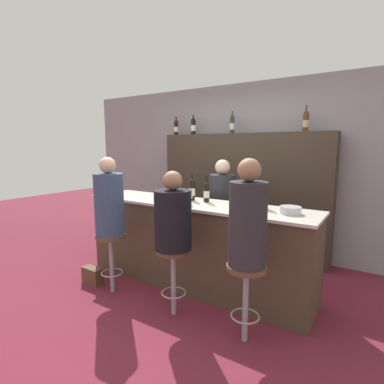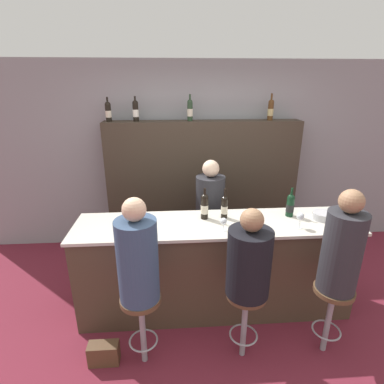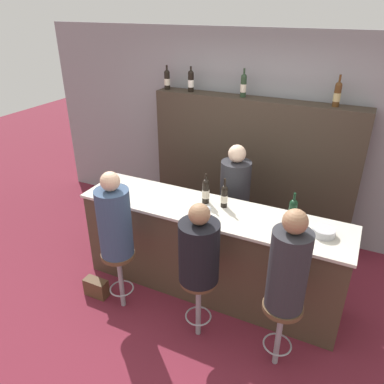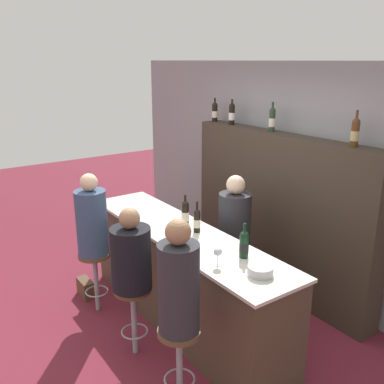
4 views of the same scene
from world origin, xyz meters
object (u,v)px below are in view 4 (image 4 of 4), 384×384
(wine_bottle_counter_0, at_px, (185,213))
(bar_stool_left, at_px, (95,267))
(wine_bottle_counter_2, at_px, (244,244))
(bartender, at_px, (234,247))
(bar_stool_right, at_px, (179,347))
(wine_bottle_backbar_1, at_px, (232,114))
(metal_bowl, at_px, (260,270))
(wine_bottle_backbar_2, at_px, (272,119))
(wine_bottle_backbar_3, at_px, (355,132))
(guest_seated_middle, at_px, (131,256))
(wine_bottle_counter_1, at_px, (197,220))
(wine_glass_1, at_px, (218,252))
(guest_seated_left, at_px, (92,220))
(wine_glass_0, at_px, (170,228))
(handbag, at_px, (86,288))
(wine_bottle_backbar_0, at_px, (215,112))
(guest_seated_right, at_px, (179,283))
(bar_stool_middle, at_px, (133,303))

(wine_bottle_counter_0, distance_m, bar_stool_left, 1.14)
(wine_bottle_counter_2, bearing_deg, bartender, 144.20)
(bar_stool_right, bearing_deg, bartender, 124.62)
(wine_bottle_backbar_1, height_order, metal_bowl, wine_bottle_backbar_1)
(wine_bottle_counter_2, height_order, wine_bottle_backbar_2, wine_bottle_backbar_2)
(wine_bottle_counter_0, bearing_deg, bar_stool_right, -36.32)
(wine_bottle_backbar_3, xyz_separation_m, guest_seated_middle, (-0.72, -1.97, -0.99))
(wine_bottle_counter_1, distance_m, wine_glass_1, 0.73)
(bar_stool_left, height_order, guest_seated_left, guest_seated_left)
(wine_glass_0, bearing_deg, handbag, -156.29)
(bar_stool_right, bearing_deg, wine_bottle_counter_2, 100.62)
(wine_bottle_backbar_1, relative_size, wine_glass_0, 2.49)
(wine_glass_1, distance_m, bartender, 1.19)
(wine_bottle_backbar_0, bearing_deg, guest_seated_right, -42.81)
(wine_bottle_counter_0, bearing_deg, bar_stool_middle, -70.05)
(wine_bottle_backbar_3, distance_m, bartender, 1.70)
(wine_bottle_backbar_0, bearing_deg, handbag, -85.30)
(bartender, height_order, handbag, bartender)
(wine_bottle_backbar_0, height_order, bar_stool_right, wine_bottle_backbar_0)
(bar_stool_left, bearing_deg, wine_glass_0, 32.78)
(wine_bottle_backbar_2, xyz_separation_m, wine_glass_0, (0.21, -1.49, -0.88))
(bar_stool_middle, distance_m, guest_seated_middle, 0.47)
(wine_bottle_backbar_3, bearing_deg, wine_bottle_counter_2, -95.18)
(wine_bottle_backbar_0, distance_m, bar_stool_right, 3.24)
(wine_bottle_counter_1, xyz_separation_m, bar_stool_right, (0.82, -0.75, -0.61))
(wine_bottle_backbar_1, xyz_separation_m, guest_seated_left, (0.16, -1.97, -0.92))
(wine_bottle_backbar_1, distance_m, wine_bottle_backbar_3, 1.75)
(bar_stool_left, relative_size, bar_stool_middle, 1.00)
(wine_glass_0, bearing_deg, guest_seated_middle, -75.30)
(wine_glass_1, relative_size, guest_seated_right, 0.18)
(wine_glass_1, bearing_deg, guest_seated_right, -72.64)
(wine_bottle_counter_0, distance_m, wine_bottle_backbar_3, 1.78)
(wine_bottle_backbar_2, relative_size, guest_seated_left, 0.39)
(wine_bottle_backbar_1, bearing_deg, guest_seated_middle, -62.33)
(handbag, bearing_deg, wine_bottle_counter_0, 38.62)
(wine_bottle_backbar_1, height_order, guest_seated_middle, wine_bottle_backbar_1)
(wine_bottle_backbar_1, xyz_separation_m, guest_seated_right, (1.79, -1.97, -0.91))
(wine_bottle_counter_0, distance_m, bar_stool_middle, 1.01)
(guest_seated_middle, bearing_deg, wine_bottle_backbar_2, 99.78)
(wine_bottle_counter_0, bearing_deg, guest_seated_left, -128.36)
(guest_seated_left, xyz_separation_m, guest_seated_middle, (0.87, -0.00, -0.06))
(wine_bottle_counter_1, bearing_deg, bar_stool_left, -136.67)
(wine_bottle_counter_0, distance_m, wine_bottle_backbar_0, 1.84)
(wine_bottle_counter_1, bearing_deg, wine_glass_1, -22.17)
(bartender, bearing_deg, wine_bottle_counter_1, -82.33)
(wine_bottle_backbar_1, bearing_deg, bartender, -37.20)
(wine_bottle_counter_0, xyz_separation_m, wine_bottle_counter_1, (0.20, 0.00, -0.01))
(guest_seated_middle, bearing_deg, wine_bottle_counter_1, 95.40)
(wine_bottle_backbar_3, relative_size, bar_stool_left, 0.50)
(wine_bottle_counter_2, bearing_deg, bar_stool_middle, -129.00)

